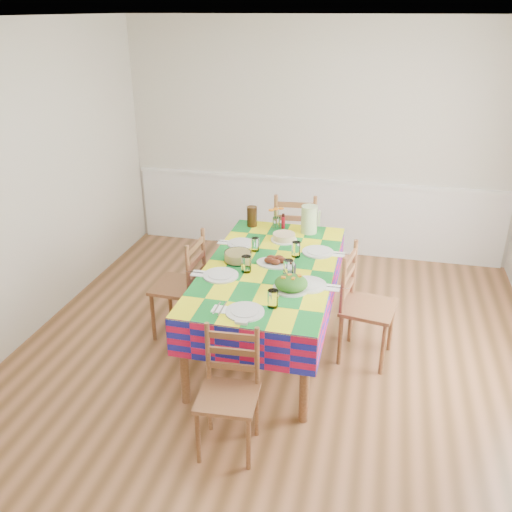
{
  "coord_description": "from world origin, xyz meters",
  "views": [
    {
      "loc": [
        0.76,
        -3.7,
        2.76
      ],
      "look_at": [
        -0.17,
        0.19,
        0.92
      ],
      "focal_mm": 38.0,
      "sensor_mm": 36.0,
      "label": 1
    }
  ],
  "objects_px": {
    "dining_table": "(270,275)",
    "chair_near": "(229,393)",
    "chair_left": "(183,286)",
    "tea_pitcher": "(252,216)",
    "chair_right": "(363,306)",
    "chair_far": "(295,239)",
    "meat_platter": "(275,261)",
    "green_pitcher": "(309,219)"
  },
  "relations": [
    {
      "from": "chair_near",
      "to": "chair_right",
      "type": "relative_size",
      "value": 0.89
    },
    {
      "from": "chair_near",
      "to": "chair_far",
      "type": "distance_m",
      "value": 2.52
    },
    {
      "from": "chair_left",
      "to": "chair_right",
      "type": "bearing_deg",
      "value": 92.25
    },
    {
      "from": "green_pitcher",
      "to": "meat_platter",
      "type": "bearing_deg",
      "value": -102.41
    },
    {
      "from": "dining_table",
      "to": "green_pitcher",
      "type": "relative_size",
      "value": 7.48
    },
    {
      "from": "tea_pitcher",
      "to": "chair_right",
      "type": "distance_m",
      "value": 1.49
    },
    {
      "from": "chair_left",
      "to": "chair_right",
      "type": "relative_size",
      "value": 0.99
    },
    {
      "from": "meat_platter",
      "to": "chair_right",
      "type": "distance_m",
      "value": 0.82
    },
    {
      "from": "dining_table",
      "to": "meat_platter",
      "type": "height_order",
      "value": "meat_platter"
    },
    {
      "from": "meat_platter",
      "to": "tea_pitcher",
      "type": "relative_size",
      "value": 1.63
    },
    {
      "from": "chair_far",
      "to": "dining_table",
      "type": "bearing_deg",
      "value": 83.43
    },
    {
      "from": "chair_near",
      "to": "chair_right",
      "type": "xyz_separation_m",
      "value": [
        0.8,
        1.27,
        0.05
      ]
    },
    {
      "from": "chair_near",
      "to": "chair_far",
      "type": "relative_size",
      "value": 0.85
    },
    {
      "from": "dining_table",
      "to": "tea_pitcher",
      "type": "relative_size",
      "value": 9.96
    },
    {
      "from": "tea_pitcher",
      "to": "chair_left",
      "type": "relative_size",
      "value": 0.2
    },
    {
      "from": "meat_platter",
      "to": "chair_far",
      "type": "xyz_separation_m",
      "value": [
        -0.03,
        1.21,
        -0.29
      ]
    },
    {
      "from": "tea_pitcher",
      "to": "chair_far",
      "type": "distance_m",
      "value": 0.66
    },
    {
      "from": "green_pitcher",
      "to": "chair_near",
      "type": "xyz_separation_m",
      "value": [
        -0.21,
        -2.08,
        -0.48
      ]
    },
    {
      "from": "tea_pitcher",
      "to": "chair_left",
      "type": "bearing_deg",
      "value": -116.64
    },
    {
      "from": "chair_right",
      "to": "dining_table",
      "type": "bearing_deg",
      "value": 99.77
    },
    {
      "from": "dining_table",
      "to": "chair_right",
      "type": "relative_size",
      "value": 2.02
    },
    {
      "from": "tea_pitcher",
      "to": "chair_left",
      "type": "distance_m",
      "value": 1.04
    },
    {
      "from": "meat_platter",
      "to": "tea_pitcher",
      "type": "xyz_separation_m",
      "value": [
        -0.4,
        0.81,
        0.07
      ]
    },
    {
      "from": "chair_left",
      "to": "tea_pitcher",
      "type": "bearing_deg",
      "value": 155.29
    },
    {
      "from": "tea_pitcher",
      "to": "chair_far",
      "type": "xyz_separation_m",
      "value": [
        0.37,
        0.4,
        -0.37
      ]
    },
    {
      "from": "green_pitcher",
      "to": "chair_near",
      "type": "relative_size",
      "value": 0.3
    },
    {
      "from": "chair_near",
      "to": "chair_left",
      "type": "height_order",
      "value": "chair_left"
    },
    {
      "from": "meat_platter",
      "to": "chair_left",
      "type": "relative_size",
      "value": 0.33
    },
    {
      "from": "chair_right",
      "to": "green_pitcher",
      "type": "bearing_deg",
      "value": 45.34
    },
    {
      "from": "chair_left",
      "to": "chair_right",
      "type": "xyz_separation_m",
      "value": [
        1.6,
        0.01,
        0.0
      ]
    },
    {
      "from": "green_pitcher",
      "to": "chair_right",
      "type": "height_order",
      "value": "green_pitcher"
    },
    {
      "from": "meat_platter",
      "to": "tea_pitcher",
      "type": "bearing_deg",
      "value": 116.53
    },
    {
      "from": "chair_near",
      "to": "dining_table",
      "type": "bearing_deg",
      "value": 86.23
    },
    {
      "from": "dining_table",
      "to": "chair_far",
      "type": "bearing_deg",
      "value": 89.76
    },
    {
      "from": "green_pitcher",
      "to": "chair_left",
      "type": "relative_size",
      "value": 0.27
    },
    {
      "from": "meat_platter",
      "to": "chair_right",
      "type": "height_order",
      "value": "chair_right"
    },
    {
      "from": "chair_right",
      "to": "meat_platter",
      "type": "bearing_deg",
      "value": 96.42
    },
    {
      "from": "meat_platter",
      "to": "chair_right",
      "type": "bearing_deg",
      "value": -2.83
    },
    {
      "from": "dining_table",
      "to": "chair_left",
      "type": "height_order",
      "value": "chair_left"
    },
    {
      "from": "dining_table",
      "to": "chair_near",
      "type": "xyz_separation_m",
      "value": [
        -0.0,
        -1.27,
        -0.26
      ]
    },
    {
      "from": "dining_table",
      "to": "meat_platter",
      "type": "distance_m",
      "value": 0.13
    },
    {
      "from": "chair_near",
      "to": "tea_pitcher",
      "type": "bearing_deg",
      "value": 96.11
    }
  ]
}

